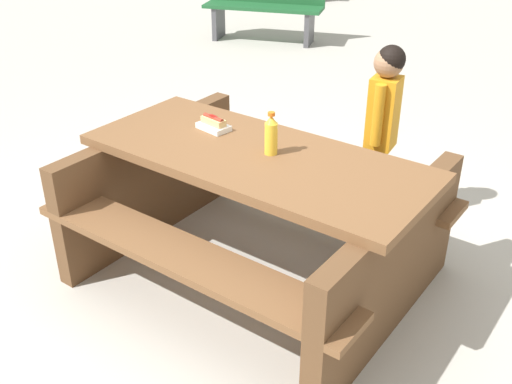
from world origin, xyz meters
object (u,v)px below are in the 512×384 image
child_in_coat (384,113)px  park_bench_mid (265,4)px  soda_bottle (271,135)px  hotdog_tray (214,124)px  picnic_table (256,205)px

child_in_coat → park_bench_mid: child_in_coat is taller
soda_bottle → hotdog_tray: 0.44m
picnic_table → park_bench_mid: bearing=-69.4°
soda_bottle → child_in_coat: child_in_coat is taller
park_bench_mid → hotdog_tray: bearing=107.7°
soda_bottle → hotdog_tray: soda_bottle is taller
child_in_coat → park_bench_mid: bearing=-59.9°
soda_bottle → child_in_coat: (-0.41, -0.81, -0.12)m
picnic_table → park_bench_mid: (1.78, -4.74, 0.00)m
hotdog_tray → park_bench_mid: 4.78m
park_bench_mid → soda_bottle: bearing=111.4°
soda_bottle → park_bench_mid: 5.09m
soda_bottle → park_bench_mid: size_ratio=0.14×
picnic_table → soda_bottle: 0.41m
park_bench_mid → child_in_coat: bearing=120.1°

